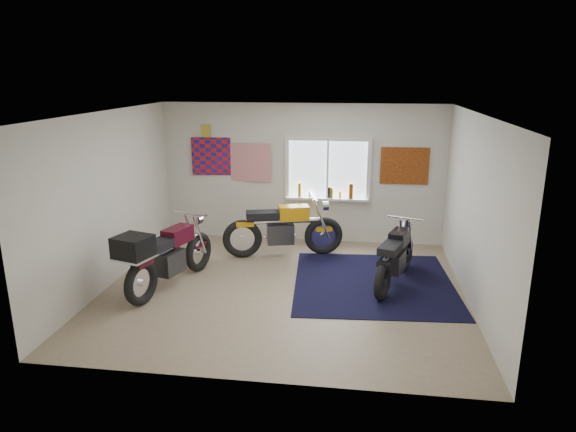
# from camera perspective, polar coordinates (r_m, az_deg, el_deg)

# --- Properties ---
(ground) EXTENTS (5.50, 5.50, 0.00)m
(ground) POSITION_cam_1_polar(r_m,az_deg,el_deg) (8.07, -0.47, -8.11)
(ground) COLOR #9E896B
(ground) RESTS_ON ground
(room_shell) EXTENTS (5.50, 5.50, 5.50)m
(room_shell) POSITION_cam_1_polar(r_m,az_deg,el_deg) (7.56, -0.50, 3.34)
(room_shell) COLOR white
(room_shell) RESTS_ON ground
(navy_rug) EXTENTS (2.67, 2.76, 0.01)m
(navy_rug) POSITION_cam_1_polar(r_m,az_deg,el_deg) (8.40, 9.47, -7.31)
(navy_rug) COLOR black
(navy_rug) RESTS_ON ground
(window_assembly) EXTENTS (1.66, 0.17, 1.26)m
(window_assembly) POSITION_cam_1_polar(r_m,az_deg,el_deg) (9.97, 4.42, 4.73)
(window_assembly) COLOR white
(window_assembly) RESTS_ON room_shell
(oil_bottles) EXTENTS (1.08, 0.09, 0.30)m
(oil_bottles) POSITION_cam_1_polar(r_m,az_deg,el_deg) (9.97, 4.75, 2.70)
(oil_bottles) COLOR #987116
(oil_bottles) RESTS_ON window_assembly
(flag_display) EXTENTS (1.60, 0.10, 1.17)m
(flag_display) POSITION_cam_1_polar(r_m,az_deg,el_deg) (10.29, -9.13, 9.32)
(flag_display) COLOR red
(flag_display) RESTS_ON room_shell
(triumph_poster) EXTENTS (0.90, 0.03, 0.70)m
(triumph_poster) POSITION_cam_1_polar(r_m,az_deg,el_deg) (9.97, 12.82, 5.45)
(triumph_poster) COLOR #A54C14
(triumph_poster) RESTS_ON room_shell
(yellow_triumph) EXTENTS (2.17, 0.82, 1.11)m
(yellow_triumph) POSITION_cam_1_polar(r_m,az_deg,el_deg) (9.32, -0.58, -1.58)
(yellow_triumph) COLOR black
(yellow_triumph) RESTS_ON ground
(black_chrome_bike) EXTENTS (0.82, 1.85, 0.99)m
(black_chrome_bike) POSITION_cam_1_polar(r_m,az_deg,el_deg) (8.28, 11.81, -4.61)
(black_chrome_bike) COLOR black
(black_chrome_bike) RESTS_ON navy_rug
(maroon_tourer) EXTENTS (0.99, 2.11, 1.08)m
(maroon_tourer) POSITION_cam_1_polar(r_m,az_deg,el_deg) (8.06, -13.59, -4.31)
(maroon_tourer) COLOR black
(maroon_tourer) RESTS_ON ground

